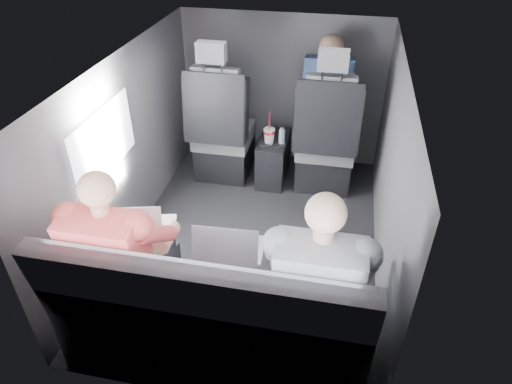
% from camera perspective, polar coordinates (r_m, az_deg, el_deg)
% --- Properties ---
extents(floor, '(2.60, 2.60, 0.00)m').
position_cam_1_polar(floor, '(3.47, -0.36, -5.95)').
color(floor, black).
rests_on(floor, ground).
extents(ceiling, '(2.60, 2.60, 0.00)m').
position_cam_1_polar(ceiling, '(2.78, -0.46, 15.64)').
color(ceiling, '#B2B2AD').
rests_on(ceiling, panel_back).
extents(panel_left, '(0.02, 2.60, 1.35)m').
position_cam_1_polar(panel_left, '(3.35, -15.72, 5.08)').
color(panel_left, '#56565B').
rests_on(panel_left, floor).
extents(panel_right, '(0.02, 2.60, 1.35)m').
position_cam_1_polar(panel_right, '(3.04, 16.43, 1.77)').
color(panel_right, '#56565B').
rests_on(panel_right, floor).
extents(panel_front, '(1.80, 0.02, 1.35)m').
position_cam_1_polar(panel_front, '(4.22, 3.28, 12.59)').
color(panel_front, '#56565B').
rests_on(panel_front, floor).
extents(panel_back, '(1.80, 0.02, 1.35)m').
position_cam_1_polar(panel_back, '(2.10, -7.88, -14.56)').
color(panel_back, '#56565B').
rests_on(panel_back, floor).
extents(side_window, '(0.02, 0.75, 0.42)m').
position_cam_1_polar(side_window, '(3.01, -18.39, 5.96)').
color(side_window, white).
rests_on(side_window, panel_left).
extents(seatbelt, '(0.35, 0.11, 0.59)m').
position_cam_1_polar(seatbelt, '(3.56, 9.06, 10.05)').
color(seatbelt, black).
rests_on(seatbelt, front_seat_right).
extents(front_seat_left, '(0.52, 0.58, 1.26)m').
position_cam_1_polar(front_seat_left, '(4.01, -4.27, 6.99)').
color(front_seat_left, black).
rests_on(front_seat_left, floor).
extents(front_seat_right, '(0.52, 0.58, 1.26)m').
position_cam_1_polar(front_seat_right, '(3.89, 8.71, 5.71)').
color(front_seat_right, black).
rests_on(front_seat_right, floor).
extents(center_console, '(0.24, 0.48, 0.41)m').
position_cam_1_polar(center_console, '(4.06, 2.16, 4.18)').
color(center_console, black).
rests_on(center_console, floor).
extents(rear_bench, '(1.60, 0.57, 0.92)m').
position_cam_1_polar(rear_bench, '(2.53, -5.48, -16.04)').
color(rear_bench, slate).
rests_on(rear_bench, floor).
extents(soda_cup, '(0.10, 0.10, 0.29)m').
position_cam_1_polar(soda_cup, '(3.86, 1.66, 7.10)').
color(soda_cup, white).
rests_on(soda_cup, center_console).
extents(water_bottle, '(0.05, 0.05, 0.15)m').
position_cam_1_polar(water_bottle, '(3.85, 3.24, 6.92)').
color(water_bottle, '#9EC3D7').
rests_on(water_bottle, center_console).
extents(laptop_white, '(0.40, 0.40, 0.26)m').
position_cam_1_polar(laptop_white, '(2.64, -14.36, -4.53)').
color(laptop_white, silver).
rests_on(laptop_white, passenger_rear_left).
extents(laptop_silver, '(0.35, 0.32, 0.24)m').
position_cam_1_polar(laptop_silver, '(2.44, -3.30, -7.05)').
color(laptop_silver, '#A6A6AA').
rests_on(laptop_silver, rear_bench).
extents(laptop_black, '(0.38, 0.35, 0.25)m').
position_cam_1_polar(laptop_black, '(2.41, 7.26, -7.94)').
color(laptop_black, black).
rests_on(laptop_black, passenger_rear_right).
extents(passenger_rear_left, '(0.48, 0.61, 1.20)m').
position_cam_1_polar(passenger_rear_left, '(2.52, -16.10, -7.64)').
color(passenger_rear_left, '#2D2D32').
rests_on(passenger_rear_left, rear_bench).
extents(passenger_rear_right, '(0.50, 0.62, 1.22)m').
position_cam_1_polar(passenger_rear_right, '(2.29, 7.81, -11.15)').
color(passenger_rear_right, navy).
rests_on(passenger_rear_right, rear_bench).
extents(passenger_front_right, '(0.40, 0.40, 0.82)m').
position_cam_1_polar(passenger_front_right, '(3.97, 8.86, 11.98)').
color(passenger_front_right, navy).
rests_on(passenger_front_right, front_seat_right).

